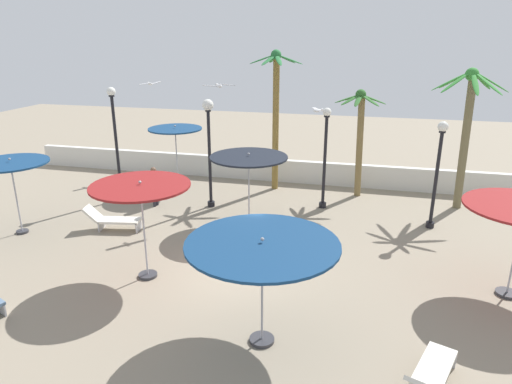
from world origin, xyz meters
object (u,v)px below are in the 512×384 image
patio_umbrella_3 (249,160)px  lamp_post_1 (325,154)px  seagull_0 (219,86)px  lamp_post_2 (209,137)px  guest_0 (154,183)px  lounge_chair_1 (112,219)px  palm_tree_1 (467,122)px  lamp_post_0 (438,167)px  seagull_1 (318,110)px  lamp_post_3 (116,137)px  patio_umbrella_4 (262,248)px  seagull_2 (150,84)px  patio_umbrella_0 (11,166)px  patio_umbrella_5 (141,191)px  palm_tree_0 (276,106)px  lounge_chair_0 (431,373)px  palm_tree_2 (360,128)px  patio_umbrella_1 (175,134)px

patio_umbrella_3 → lamp_post_1: size_ratio=0.68×
seagull_0 → lamp_post_2: bearing=145.6°
guest_0 → lounge_chair_1: bearing=-99.1°
palm_tree_1 → lamp_post_0: size_ratio=1.42×
palm_tree_1 → lamp_post_2: palm_tree_1 is taller
patio_umbrella_3 → seagull_1: (2.02, 2.22, 1.42)m
lamp_post_2 → lamp_post_3: lamp_post_3 is taller
lamp_post_1 → patio_umbrella_3: bearing=-134.1°
lamp_post_0 → lamp_post_1: lamp_post_1 is taller
patio_umbrella_4 → lamp_post_1: size_ratio=0.82×
lamp_post_1 → seagull_2: (-8.52, 3.10, 2.08)m
patio_umbrella_3 → seagull_2: seagull_2 is taller
palm_tree_1 → seagull_2: palm_tree_1 is taller
patio_umbrella_4 → lamp_post_2: size_ratio=0.77×
patio_umbrella_3 → seagull_0: (-1.35, 1.08, 2.33)m
patio_umbrella_0 → patio_umbrella_3: patio_umbrella_3 is taller
lamp_post_0 → seagull_1: size_ratio=3.23×
patio_umbrella_5 → patio_umbrella_0: bearing=162.7°
palm_tree_0 → guest_0: size_ratio=3.69×
palm_tree_1 → lounge_chair_0: 11.12m
lounge_chair_0 → seagull_1: (-3.30, 9.08, 3.40)m
lamp_post_2 → palm_tree_1: bearing=13.3°
palm_tree_1 → seagull_0: 9.16m
lamp_post_1 → lamp_post_2: (-4.26, -0.93, 0.61)m
seagull_1 → lounge_chair_1: bearing=-150.2°
patio_umbrella_4 → lamp_post_3: bearing=135.3°
lounge_chair_1 → seagull_1: size_ratio=1.69×
patio_umbrella_5 → lamp_post_1: (4.15, 6.60, -0.35)m
patio_umbrella_5 → guest_0: 5.87m
lamp_post_3 → seagull_2: lamp_post_3 is taller
palm_tree_2 → lamp_post_0: 3.96m
patio_umbrella_0 → palm_tree_0: palm_tree_0 is taller
patio_umbrella_4 → patio_umbrella_5: bearing=151.6°
patio_umbrella_0 → palm_tree_0: 10.06m
lounge_chair_1 → lamp_post_1: bearing=29.9°
patio_umbrella_0 → guest_0: (3.27, 3.49, -1.41)m
lamp_post_1 → seagull_2: seagull_2 is taller
palm_tree_1 → lamp_post_1: 5.30m
patio_umbrella_0 → palm_tree_1: bearing=22.7°
seagull_2 → patio_umbrella_0: bearing=-98.1°
patio_umbrella_1 → palm_tree_0: (4.05, 1.13, 1.12)m
patio_umbrella_4 → patio_umbrella_5: 4.25m
palm_tree_1 → seagull_1: size_ratio=4.58×
lounge_chair_0 → seagull_0: bearing=130.0°
lounge_chair_1 → seagull_1: bearing=29.8°
patio_umbrella_3 → lounge_chair_0: (5.32, -6.86, -1.98)m
patio_umbrella_1 → seagull_2: bearing=132.6°
patio_umbrella_0 → patio_umbrella_3: size_ratio=0.99×
lounge_chair_0 → seagull_2: seagull_2 is taller
seagull_1 → seagull_2: (-8.21, 3.29, 0.45)m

